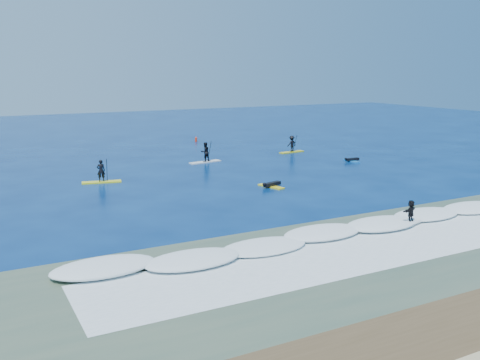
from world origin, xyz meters
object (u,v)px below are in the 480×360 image
sup_paddler_left (101,174)px  prone_paddler_near (271,185)px  wave_surfer (411,213)px  marker_buoy (196,139)px  prone_paddler_far (352,160)px  sup_paddler_center (205,154)px  sup_paddler_right (292,145)px

sup_paddler_left → prone_paddler_near: bearing=-22.8°
wave_surfer → marker_buoy: bearing=68.0°
marker_buoy → sup_paddler_left: bearing=-130.9°
sup_paddler_left → prone_paddler_far: (24.37, -1.59, -0.53)m
sup_paddler_left → marker_buoy: bearing=61.2°
sup_paddler_center → sup_paddler_right: size_ratio=1.09×
sup_paddler_right → wave_surfer: size_ratio=1.51×
sup_paddler_center → prone_paddler_near: sup_paddler_center is taller
sup_paddler_right → prone_paddler_far: bearing=-82.8°
sup_paddler_right → prone_paddler_near: (-11.07, -13.93, -0.66)m
sup_paddler_left → prone_paddler_near: 13.73m
sup_paddler_left → sup_paddler_right: 23.13m
prone_paddler_far → wave_surfer: 22.28m
prone_paddler_near → sup_paddler_right: bearing=-54.1°
prone_paddler_near → prone_paddler_far: bearing=-80.1°
prone_paddler_far → sup_paddler_left: bearing=89.0°
sup_paddler_right → marker_buoy: bearing=106.1°
prone_paddler_near → wave_surfer: bearing=171.8°
sup_paddler_center → wave_surfer: size_ratio=1.64×
sup_paddler_right → marker_buoy: (-5.77, 13.04, -0.52)m
prone_paddler_far → marker_buoy: bearing=23.5°
sup_paddler_right → prone_paddler_near: sup_paddler_right is taller
sup_paddler_center → marker_buoy: 15.35m
wave_surfer → marker_buoy: 39.97m
sup_paddler_center → marker_buoy: size_ratio=4.84×
sup_paddler_left → sup_paddler_center: sup_paddler_center is taller
wave_surfer → sup_paddler_left: bearing=105.2°
sup_paddler_right → prone_paddler_near: 17.81m
wave_surfer → prone_paddler_far: bearing=42.3°
sup_paddler_left → prone_paddler_near: size_ratio=1.33×
sup_paddler_center → sup_paddler_right: bearing=-2.2°
sup_paddler_center → wave_surfer: 25.44m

